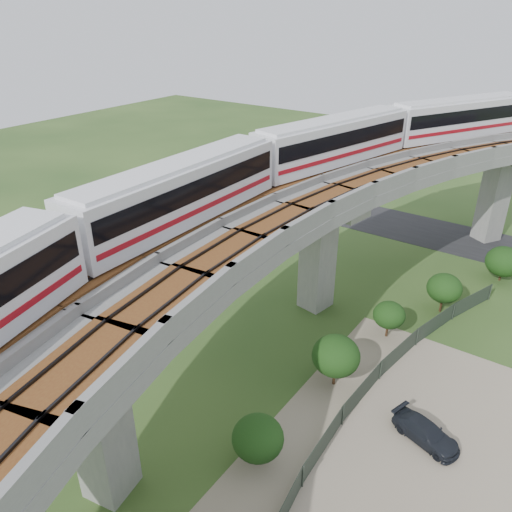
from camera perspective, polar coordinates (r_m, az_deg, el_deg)
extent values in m
plane|color=#2A491D|center=(34.14, -3.39, -12.81)|extent=(160.00, 160.00, 0.00)
cube|color=gray|center=(28.58, 18.72, -24.71)|extent=(18.00, 26.00, 0.04)
cube|color=#232326|center=(57.29, 15.51, 3.57)|extent=(60.00, 8.00, 0.03)
cube|color=#99968E|center=(55.50, 25.51, 5.77)|extent=(2.86, 2.93, 8.40)
cube|color=#99968E|center=(54.17, 26.52, 10.49)|extent=(7.21, 5.74, 1.20)
cube|color=#99968E|center=(38.76, 7.07, -0.30)|extent=(2.35, 2.51, 8.40)
cube|color=#99968E|center=(36.82, 7.49, 6.36)|extent=(7.31, 3.58, 1.20)
cube|color=#99968E|center=(25.62, -17.23, -18.03)|extent=(2.35, 2.51, 8.40)
cube|color=#99968E|center=(22.59, -18.89, -9.30)|extent=(7.31, 3.58, 1.20)
cube|color=gray|center=(49.42, 22.25, 11.16)|extent=(16.42, 20.91, 0.80)
cube|color=gray|center=(51.96, 18.82, 13.44)|extent=(8.66, 17.08, 1.00)
cube|color=gray|center=(46.71, 26.42, 10.68)|extent=(8.66, 17.08, 1.00)
cube|color=brown|center=(50.69, 20.46, 12.36)|extent=(10.68, 18.08, 0.12)
cube|color=black|center=(50.66, 20.48, 12.49)|extent=(9.69, 17.59, 0.12)
cube|color=brown|center=(48.00, 24.32, 10.93)|extent=(10.68, 18.08, 0.12)
cube|color=black|center=(47.97, 24.35, 11.07)|extent=(9.69, 17.59, 0.12)
cube|color=gray|center=(35.50, 6.28, 7.35)|extent=(11.77, 20.03, 0.80)
cube|color=gray|center=(37.85, 1.16, 10.19)|extent=(3.22, 18.71, 1.00)
cube|color=gray|center=(32.93, 12.28, 6.97)|extent=(3.22, 18.71, 1.00)
cube|color=brown|center=(36.66, 3.59, 8.86)|extent=(5.44, 19.05, 0.12)
cube|color=black|center=(36.62, 3.59, 9.04)|extent=(4.35, 18.88, 0.12)
cube|color=brown|center=(34.14, 9.24, 7.17)|extent=(5.44, 19.05, 0.12)
cube|color=black|center=(34.10, 9.26, 7.36)|extent=(4.35, 18.88, 0.12)
cube|color=gray|center=(22.79, -17.04, -5.60)|extent=(11.77, 20.03, 0.80)
cube|color=gray|center=(25.27, -24.56, -1.26)|extent=(3.22, 18.71, 1.00)
cube|color=gray|center=(19.91, -8.13, -6.59)|extent=(3.22, 18.71, 1.00)
cube|color=brown|center=(23.99, -21.09, -3.27)|extent=(5.44, 19.05, 0.12)
cube|color=black|center=(23.94, -21.13, -3.02)|extent=(4.35, 18.88, 0.12)
cube|color=brown|center=(21.25, -12.79, -6.09)|extent=(5.44, 19.05, 0.12)
cube|color=black|center=(21.19, -12.82, -5.82)|extent=(4.35, 18.88, 0.12)
cube|color=white|center=(28.70, -8.65, 7.16)|extent=(2.92, 15.04, 3.20)
cube|color=white|center=(28.18, -8.89, 10.41)|extent=(2.37, 14.28, 0.22)
cube|color=black|center=(28.55, -8.71, 8.01)|extent=(2.97, 14.44, 1.15)
cube|color=#AB111C|center=(28.96, -8.55, 5.76)|extent=(2.97, 14.44, 0.30)
cube|color=black|center=(29.22, -8.45, 4.46)|extent=(2.09, 12.78, 0.28)
cube|color=white|center=(40.01, 8.88, 12.79)|extent=(6.14, 15.22, 3.20)
cube|color=white|center=(39.63, 9.06, 15.18)|extent=(5.44, 14.36, 0.22)
cube|color=black|center=(39.90, 8.92, 13.42)|extent=(6.05, 14.65, 1.15)
cube|color=#AB111C|center=(40.19, 8.80, 11.76)|extent=(6.05, 14.65, 0.30)
cube|color=black|center=(40.38, 8.73, 10.79)|extent=(4.83, 12.84, 0.28)
cube|color=white|center=(51.65, 22.19, 14.37)|extent=(9.41, 14.52, 3.20)
cube|color=white|center=(51.37, 22.53, 16.20)|extent=(8.58, 13.60, 0.22)
cube|color=black|center=(51.57, 22.28, 14.85)|extent=(9.18, 14.02, 1.15)
cube|color=#AB111C|center=(51.80, 22.04, 13.57)|extent=(9.18, 14.02, 0.30)
cube|color=black|center=(51.94, 21.90, 12.81)|extent=(7.65, 12.16, 0.28)
cylinder|color=#2D382D|center=(45.06, 25.21, -3.75)|extent=(0.08, 0.08, 1.50)
cube|color=#2D382D|center=(43.14, 23.45, -4.75)|extent=(1.69, 4.77, 1.40)
cylinder|color=#2D382D|center=(41.23, 21.66, -5.92)|extent=(0.08, 0.08, 1.50)
cube|color=#2D382D|center=(39.33, 19.83, -7.25)|extent=(1.23, 4.91, 1.40)
cylinder|color=#2D382D|center=(37.46, 17.95, -8.79)|extent=(0.08, 0.08, 1.50)
cube|color=#2D382D|center=(35.61, 16.03, -10.55)|extent=(0.75, 4.99, 1.40)
cylinder|color=#2D382D|center=(33.81, 14.06, -12.56)|extent=(0.08, 0.08, 1.50)
cube|color=#2D382D|center=(32.06, 12.02, -14.85)|extent=(0.27, 5.04, 1.40)
cylinder|color=#2D382D|center=(30.37, 9.91, -17.47)|extent=(0.08, 0.08, 1.50)
cube|color=#2D382D|center=(28.76, 7.70, -20.45)|extent=(0.27, 5.04, 1.40)
cylinder|color=#2D382D|center=(27.25, 5.38, -23.83)|extent=(0.08, 0.08, 1.50)
cylinder|color=#382314|center=(48.73, 26.14, -2.02)|extent=(0.18, 0.18, 0.94)
ellipsoid|color=#133D13|center=(48.13, 26.47, -0.57)|extent=(3.06, 3.06, 2.60)
cylinder|color=#382314|center=(42.00, 20.40, -5.18)|extent=(0.18, 0.18, 1.33)
ellipsoid|color=#133D13|center=(41.28, 20.72, -3.45)|extent=(2.67, 2.67, 2.27)
cylinder|color=#382314|center=(37.89, 14.74, -8.14)|extent=(0.18, 0.18, 1.17)
ellipsoid|color=#133D13|center=(37.19, 14.97, -6.53)|extent=(2.30, 2.30, 1.95)
cylinder|color=#382314|center=(32.93, 8.92, -13.37)|extent=(0.18, 0.18, 1.36)
ellipsoid|color=#133D13|center=(31.94, 9.13, -11.20)|extent=(3.02, 3.02, 2.57)
cylinder|color=#382314|center=(28.25, 0.21, -21.94)|extent=(0.18, 0.18, 1.05)
ellipsoid|color=#133D13|center=(27.25, 0.22, -20.08)|extent=(2.72, 2.72, 2.31)
imported|color=black|center=(30.72, 18.85, -18.55)|extent=(4.22, 2.71, 1.14)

